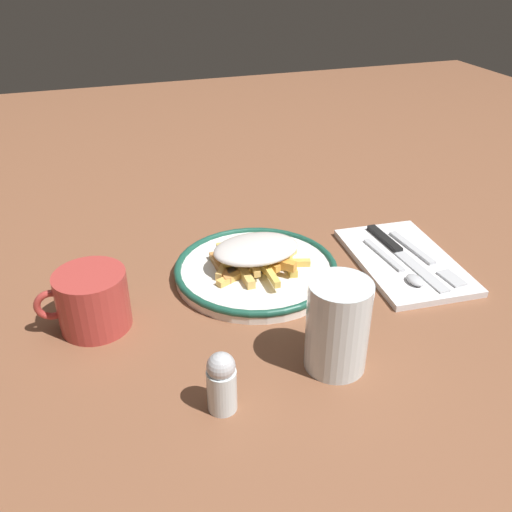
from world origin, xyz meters
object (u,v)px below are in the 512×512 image
plate (256,270)px  spoon (402,270)px  napkin (404,261)px  fork (425,257)px  water_glass (338,326)px  salt_shaker (222,382)px  fries_heap (256,253)px  coffee_mug (92,300)px  knife (398,251)px

plate → spoon: same height
plate → spoon: size_ratio=1.63×
napkin → spoon: size_ratio=1.53×
fork → water_glass: bearing=35.5°
spoon → salt_shaker: size_ratio=2.02×
napkin → fries_heap: bearing=-9.5°
fork → coffee_mug: size_ratio=1.47×
fork → napkin: bearing=-22.9°
coffee_mug → salt_shaker: (-0.12, 0.20, -0.00)m
knife → water_glass: water_glass is taller
napkin → knife: 0.02m
water_glass → spoon: bearing=-141.1°
fork → fries_heap: bearing=-11.1°
spoon → coffee_mug: size_ratio=1.27×
plate → fork: (-0.26, 0.05, 0.00)m
napkin → spoon: (0.03, 0.03, 0.01)m
plate → fries_heap: 0.03m
fork → salt_shaker: bearing=26.9°
napkin → water_glass: (0.21, 0.18, 0.05)m
fork → water_glass: water_glass is taller
plate → coffee_mug: (0.24, 0.05, 0.03)m
spoon → salt_shaker: bearing=27.6°
napkin → knife: (0.00, -0.02, 0.01)m
fork → plate: bearing=-11.0°
knife → salt_shaker: bearing=32.5°
water_glass → napkin: bearing=-138.9°
fork → spoon: 0.06m
salt_shaker → knife: bearing=-147.5°
knife → spoon: (0.03, 0.05, 0.00)m
napkin → knife: knife is taller
napkin → coffee_mug: (0.48, 0.01, 0.04)m
fries_heap → water_glass: water_glass is taller
fries_heap → salt_shaker: (0.12, 0.25, -0.00)m
fries_heap → knife: fries_heap is taller
water_glass → fries_heap: bearing=-82.8°
fries_heap → fork: size_ratio=0.97×
fries_heap → fork: 0.27m
knife → spoon: size_ratio=1.38×
fries_heap → fork: fries_heap is taller
plate → knife: bearing=175.1°
fries_heap → coffee_mug: bearing=11.4°
spoon → salt_shaker: salt_shaker is taller
fork → water_glass: 0.29m
knife → water_glass: 0.29m
fries_heap → knife: bearing=175.0°
napkin → spoon: bearing=53.3°
plate → water_glass: water_glass is taller
plate → spoon: 0.22m
fries_heap → salt_shaker: salt_shaker is taller
napkin → coffee_mug: coffee_mug is taller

